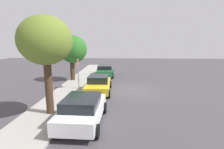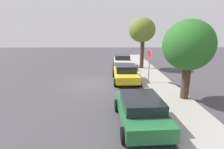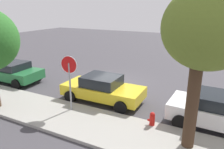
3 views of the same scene
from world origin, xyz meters
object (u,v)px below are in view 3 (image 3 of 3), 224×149
at_px(parked_car_white, 222,111).
at_px(street_tree_near_corner, 208,30).
at_px(fire_hydrant, 152,120).
at_px(parked_car_yellow, 103,88).
at_px(stop_sign, 69,74).
at_px(parked_car_green, 11,71).

height_order(parked_car_white, street_tree_near_corner, street_tree_near_corner).
xyz_separation_m(parked_car_white, fire_hydrant, (2.51, 1.31, -0.40)).
height_order(parked_car_yellow, fire_hydrant, parked_car_yellow).
distance_m(stop_sign, parked_car_yellow, 2.28).
relative_size(stop_sign, parked_car_green, 0.66).
distance_m(stop_sign, parked_car_green, 6.62).
bearing_deg(stop_sign, fire_hydrant, -174.58).
bearing_deg(parked_car_green, street_tree_near_corner, 170.14).
relative_size(parked_car_green, parked_car_white, 1.00).
height_order(stop_sign, parked_car_white, stop_sign).
xyz_separation_m(parked_car_green, parked_car_white, (-12.65, 0.05, 0.04)).
bearing_deg(fire_hydrant, parked_car_yellow, -24.43).
xyz_separation_m(parked_car_yellow, parked_car_white, (-5.68, 0.13, 0.05)).
bearing_deg(street_tree_near_corner, parked_car_yellow, -23.59).
distance_m(parked_car_yellow, parked_car_green, 6.97).
bearing_deg(parked_car_yellow, street_tree_near_corner, 156.41).
height_order(parked_car_yellow, street_tree_near_corner, street_tree_near_corner).
relative_size(parked_car_white, street_tree_near_corner, 0.75).
xyz_separation_m(parked_car_yellow, fire_hydrant, (-3.17, 1.44, -0.35)).
bearing_deg(street_tree_near_corner, fire_hydrant, -22.02).
bearing_deg(parked_car_white, street_tree_near_corner, 68.95).
bearing_deg(fire_hydrant, stop_sign, 5.42).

